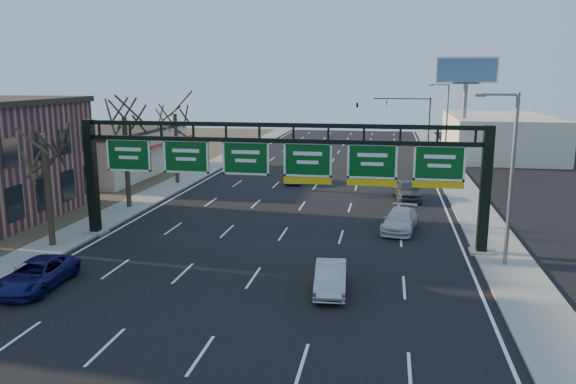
% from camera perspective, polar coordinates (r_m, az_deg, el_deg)
% --- Properties ---
extents(ground, '(160.00, 160.00, 0.00)m').
position_cam_1_polar(ground, '(26.35, -4.58, -10.17)').
color(ground, black).
rests_on(ground, ground).
extents(sidewalk_left, '(3.00, 120.00, 0.12)m').
position_cam_1_polar(sidewalk_left, '(48.62, -13.27, -0.18)').
color(sidewalk_left, gray).
rests_on(sidewalk_left, ground).
extents(sidewalk_right, '(3.00, 120.00, 0.12)m').
position_cam_1_polar(sidewalk_right, '(45.17, 18.12, -1.35)').
color(sidewalk_right, gray).
rests_on(sidewalk_right, ground).
extents(dirt_strip_left, '(21.00, 120.00, 0.06)m').
position_cam_1_polar(dirt_strip_left, '(54.59, -25.12, 0.26)').
color(dirt_strip_left, '#473D2B').
rests_on(dirt_strip_left, ground).
extents(lane_markings, '(21.60, 120.00, 0.01)m').
position_cam_1_polar(lane_markings, '(45.16, 1.83, -0.84)').
color(lane_markings, white).
rests_on(lane_markings, ground).
extents(sign_gantry, '(24.60, 1.20, 7.20)m').
position_cam_1_polar(sign_gantry, '(32.64, -0.90, 2.58)').
color(sign_gantry, black).
rests_on(sign_gantry, ground).
extents(cream_strip, '(10.90, 18.40, 4.70)m').
position_cam_1_polar(cream_strip, '(59.98, -17.63, 4.02)').
color(cream_strip, beige).
rests_on(cream_strip, ground).
extents(building_right_distant, '(12.00, 20.00, 5.00)m').
position_cam_1_polar(building_right_distant, '(75.24, 20.63, 5.37)').
color(building_right_distant, beige).
rests_on(building_right_distant, ground).
extents(tree_gantry, '(3.60, 3.60, 8.48)m').
position_cam_1_polar(tree_gantry, '(34.53, -23.69, 6.26)').
color(tree_gantry, '#32261C').
rests_on(tree_gantry, sidewalk_left).
extents(tree_mid, '(3.60, 3.60, 9.24)m').
position_cam_1_polar(tree_mid, '(43.15, -16.39, 8.64)').
color(tree_mid, '#32261C').
rests_on(tree_mid, sidewalk_left).
extents(tree_far, '(3.60, 3.60, 8.86)m').
position_cam_1_polar(tree_far, '(52.31, -11.48, 8.92)').
color(tree_far, '#32261C').
rests_on(tree_far, sidewalk_left).
extents(streetlight_near, '(2.15, 0.22, 9.00)m').
position_cam_1_polar(streetlight_near, '(30.63, 21.58, 2.02)').
color(streetlight_near, slate).
rests_on(streetlight_near, sidewalk_right).
extents(streetlight_far, '(2.15, 0.22, 9.00)m').
position_cam_1_polar(streetlight_far, '(64.10, 15.71, 7.03)').
color(streetlight_far, slate).
rests_on(streetlight_far, sidewalk_right).
extents(billboard_right, '(7.00, 0.50, 12.00)m').
position_cam_1_polar(billboard_right, '(69.16, 17.63, 10.54)').
color(billboard_right, slate).
rests_on(billboard_right, ground).
extents(traffic_signal_mast, '(10.16, 0.54, 7.00)m').
position_cam_1_polar(traffic_signal_mast, '(78.75, 9.75, 8.39)').
color(traffic_signal_mast, black).
rests_on(traffic_signal_mast, ground).
extents(car_blue_suv, '(2.44, 4.89, 1.33)m').
position_cam_1_polar(car_blue_suv, '(29.12, -24.15, -7.64)').
color(car_blue_suv, '#131354').
rests_on(car_blue_suv, ground).
extents(car_silver_sedan, '(1.69, 4.13, 1.33)m').
position_cam_1_polar(car_silver_sedan, '(26.28, 4.35, -8.66)').
color(car_silver_sedan, '#A1A0A5').
rests_on(car_silver_sedan, ground).
extents(car_white_wagon, '(2.66, 5.00, 1.38)m').
position_cam_1_polar(car_white_wagon, '(36.89, 11.30, -2.83)').
color(car_white_wagon, silver).
rests_on(car_white_wagon, ground).
extents(car_grey_far, '(2.51, 4.86, 1.58)m').
position_cam_1_polar(car_grey_far, '(46.29, 11.97, 0.21)').
color(car_grey_far, '#3E4243').
rests_on(car_grey_far, ground).
extents(car_silver_distant, '(1.50, 4.24, 1.39)m').
position_cam_1_polar(car_silver_distant, '(52.67, 0.77, 1.74)').
color(car_silver_distant, '#BBBCC1').
rests_on(car_silver_distant, ground).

